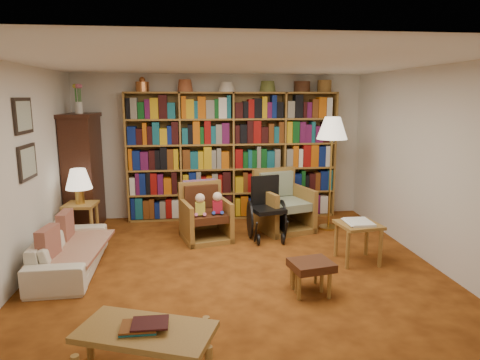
{
  "coord_description": "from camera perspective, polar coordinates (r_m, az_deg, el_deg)",
  "views": [
    {
      "loc": [
        -0.55,
        -5.02,
        2.12
      ],
      "look_at": [
        0.12,
        0.6,
        1.01
      ],
      "focal_mm": 32.0,
      "sensor_mm": 36.0,
      "label": 1
    }
  ],
  "objects": [
    {
      "name": "floor",
      "position": [
        5.48,
        -0.5,
        -11.73
      ],
      "size": [
        5.0,
        5.0,
        0.0
      ],
      "primitive_type": "plane",
      "color": "#944C16",
      "rests_on": "ground"
    },
    {
      "name": "ceiling",
      "position": [
        5.06,
        -0.55,
        15.36
      ],
      "size": [
        5.0,
        5.0,
        0.0
      ],
      "primitive_type": "plane",
      "rotation": [
        3.14,
        0.0,
        0.0
      ],
      "color": "white",
      "rests_on": "wall_back"
    },
    {
      "name": "wall_back",
      "position": [
        7.59,
        -2.59,
        4.47
      ],
      "size": [
        5.0,
        0.0,
        5.0
      ],
      "primitive_type": "plane",
      "rotation": [
        1.57,
        0.0,
        0.0
      ],
      "color": "silver",
      "rests_on": "floor"
    },
    {
      "name": "wall_front",
      "position": [
        2.72,
        5.28,
        -7.67
      ],
      "size": [
        5.0,
        0.0,
        5.0
      ],
      "primitive_type": "plane",
      "rotation": [
        -1.57,
        0.0,
        0.0
      ],
      "color": "silver",
      "rests_on": "floor"
    },
    {
      "name": "wall_left",
      "position": [
        5.45,
        -27.63,
        0.6
      ],
      "size": [
        0.0,
        5.0,
        5.0
      ],
      "primitive_type": "plane",
      "rotation": [
        1.57,
        0.0,
        1.57
      ],
      "color": "silver",
      "rests_on": "floor"
    },
    {
      "name": "wall_right",
      "position": [
        5.94,
        24.24,
        1.65
      ],
      "size": [
        0.0,
        5.0,
        5.0
      ],
      "primitive_type": "plane",
      "rotation": [
        1.57,
        0.0,
        -1.57
      ],
      "color": "silver",
      "rests_on": "floor"
    },
    {
      "name": "bookshelf",
      "position": [
        7.45,
        -0.95,
        3.73
      ],
      "size": [
        3.6,
        0.3,
        2.42
      ],
      "color": "olive",
      "rests_on": "floor"
    },
    {
      "name": "curio_cabinet",
      "position": [
        7.32,
        -20.17,
        1.2
      ],
      "size": [
        0.5,
        0.95,
        2.4
      ],
      "color": "#32190D",
      "rests_on": "floor"
    },
    {
      "name": "framed_pictures",
      "position": [
        5.68,
        -26.71,
        4.88
      ],
      "size": [
        0.03,
        0.52,
        0.97
      ],
      "color": "black",
      "rests_on": "wall_left"
    },
    {
      "name": "sofa",
      "position": [
        5.76,
        -21.74,
        -8.8
      ],
      "size": [
        1.68,
        0.7,
        0.48
      ],
      "primitive_type": "imported",
      "rotation": [
        0.0,
        0.0,
        1.6
      ],
      "color": "beige",
      "rests_on": "floor"
    },
    {
      "name": "sofa_throw",
      "position": [
        5.73,
        -21.3,
        -8.27
      ],
      "size": [
        0.78,
        1.36,
        0.04
      ],
      "primitive_type": "cube",
      "rotation": [
        0.0,
        0.0,
        -0.06
      ],
      "color": "beige",
      "rests_on": "sofa"
    },
    {
      "name": "cushion_left",
      "position": [
        6.05,
        -22.24,
        -5.82
      ],
      "size": [
        0.12,
        0.39,
        0.39
      ],
      "primitive_type": "cube",
      "rotation": [
        0.0,
        0.0,
        -0.0
      ],
      "color": "maroon",
      "rests_on": "sofa"
    },
    {
      "name": "cushion_right",
      "position": [
        5.41,
        -24.18,
        -7.93
      ],
      "size": [
        0.17,
        0.4,
        0.39
      ],
      "primitive_type": "cube",
      "rotation": [
        0.0,
        0.0,
        -0.13
      ],
      "color": "maroon",
      "rests_on": "sofa"
    },
    {
      "name": "side_table_lamp",
      "position": [
        6.69,
        -20.43,
        -4.14
      ],
      "size": [
        0.47,
        0.47,
        0.59
      ],
      "color": "olive",
      "rests_on": "floor"
    },
    {
      "name": "table_lamp",
      "position": [
        6.59,
        -20.72,
        -0.01
      ],
      "size": [
        0.38,
        0.38,
        0.51
      ],
      "color": "#B78F3A",
      "rests_on": "side_table_lamp"
    },
    {
      "name": "armchair_leather",
      "position": [
        6.51,
        -4.6,
        -4.73
      ],
      "size": [
        0.84,
        0.85,
        0.86
      ],
      "color": "olive",
      "rests_on": "floor"
    },
    {
      "name": "armchair_sage",
      "position": [
        7.01,
        5.71,
        -3.5
      ],
      "size": [
        1.0,
        1.01,
        0.96
      ],
      "color": "olive",
      "rests_on": "floor"
    },
    {
      "name": "wheelchair",
      "position": [
        6.54,
        3.53,
        -4.0
      ],
      "size": [
        0.55,
        0.74,
        0.93
      ],
      "color": "black",
      "rests_on": "floor"
    },
    {
      "name": "floor_lamp",
      "position": [
        6.9,
        12.18,
        6.17
      ],
      "size": [
        0.48,
        0.48,
        1.81
      ],
      "color": "#B78F3A",
      "rests_on": "floor"
    },
    {
      "name": "side_table_papers",
      "position": [
        5.75,
        15.5,
        -6.36
      ],
      "size": [
        0.56,
        0.56,
        0.55
      ],
      "color": "olive",
      "rests_on": "floor"
    },
    {
      "name": "footstool_a",
      "position": [
        4.92,
        8.89,
        -11.29
      ],
      "size": [
        0.41,
        0.36,
        0.32
      ],
      "color": "#482213",
      "rests_on": "floor"
    },
    {
      "name": "footstool_b",
      "position": [
        4.78,
        9.49,
        -11.42
      ],
      "size": [
        0.5,
        0.45,
        0.37
      ],
      "color": "#482213",
      "rests_on": "floor"
    },
    {
      "name": "coffee_table",
      "position": [
        3.6,
        -12.48,
        -19.4
      ],
      "size": [
        1.16,
        0.86,
        0.41
      ],
      "color": "olive",
      "rests_on": "floor"
    }
  ]
}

